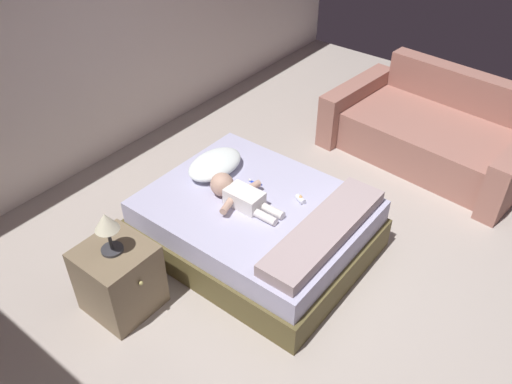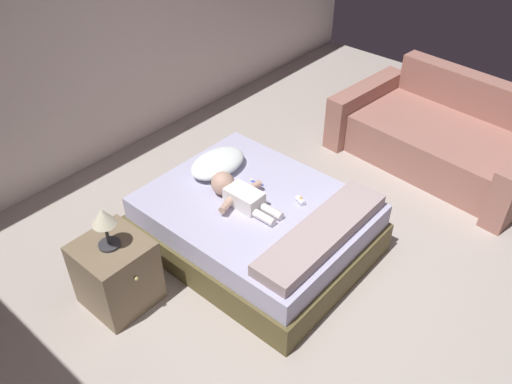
# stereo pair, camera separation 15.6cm
# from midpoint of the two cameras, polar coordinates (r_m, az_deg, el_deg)

# --- Properties ---
(ground_plane) EXTENTS (8.00, 8.00, 0.00)m
(ground_plane) POSITION_cam_midpoint_polar(r_m,az_deg,el_deg) (4.07, 11.74, -11.11)
(ground_plane) COLOR #AEA299
(wall_behind_bed) EXTENTS (8.00, 0.12, 2.85)m
(wall_behind_bed) POSITION_cam_midpoint_polar(r_m,az_deg,el_deg) (5.04, -17.64, 17.92)
(wall_behind_bed) COLOR silver
(wall_behind_bed) RESTS_ON ground_plane
(bed) EXTENTS (1.37, 1.73, 0.47)m
(bed) POSITION_cam_midpoint_polar(r_m,az_deg,el_deg) (4.21, 1.07, -3.64)
(bed) COLOR brown
(bed) RESTS_ON ground_plane
(pillow) EXTENTS (0.53, 0.35, 0.14)m
(pillow) POSITION_cam_midpoint_polar(r_m,az_deg,el_deg) (4.36, -3.21, 3.18)
(pillow) COLOR white
(pillow) RESTS_ON bed
(baby) EXTENTS (0.47, 0.65, 0.19)m
(baby) POSITION_cam_midpoint_polar(r_m,az_deg,el_deg) (4.02, -0.97, -0.15)
(baby) COLOR white
(baby) RESTS_ON bed
(toothbrush) EXTENTS (0.03, 0.12, 0.02)m
(toothbrush) POSITION_cam_midpoint_polar(r_m,az_deg,el_deg) (4.24, 1.07, 1.05)
(toothbrush) COLOR blue
(toothbrush) RESTS_ON bed
(couch) EXTENTS (1.35, 2.05, 0.79)m
(couch) POSITION_cam_midpoint_polar(r_m,az_deg,el_deg) (5.56, 20.64, 5.71)
(couch) COLOR #A36C5F
(couch) RESTS_ON ground_plane
(nightstand) EXTENTS (0.47, 0.50, 0.55)m
(nightstand) POSITION_cam_midpoint_polar(r_m,az_deg,el_deg) (3.88, -13.96, -8.66)
(nightstand) COLOR #7C694F
(nightstand) RESTS_ON ground_plane
(lamp) EXTENTS (0.17, 0.17, 0.32)m
(lamp) POSITION_cam_midpoint_polar(r_m,az_deg,el_deg) (3.54, -15.18, -3.05)
(lamp) COLOR #333338
(lamp) RESTS_ON nightstand
(blanket) EXTENTS (1.24, 0.31, 0.10)m
(blanket) POSITION_cam_midpoint_polar(r_m,az_deg,el_deg) (3.75, 8.45, -4.49)
(blanket) COLOR #A99496
(blanket) RESTS_ON bed
(baby_bottle) EXTENTS (0.08, 0.10, 0.07)m
(baby_bottle) POSITION_cam_midpoint_polar(r_m,az_deg,el_deg) (4.05, 6.03, -0.92)
(baby_bottle) COLOR white
(baby_bottle) RESTS_ON bed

